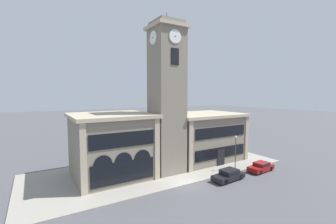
% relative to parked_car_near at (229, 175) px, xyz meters
% --- Properties ---
extents(ground_plane, '(300.00, 300.00, 0.00)m').
position_rel_parked_car_near_xyz_m(ground_plane, '(-5.38, 1.45, -0.76)').
color(ground_plane, '#4C4C51').
extents(sidewalk_kerb, '(37.97, 14.92, 0.15)m').
position_rel_parked_car_near_xyz_m(sidewalk_kerb, '(-5.38, 8.91, -0.68)').
color(sidewalk_kerb, gray).
rests_on(sidewalk_kerb, ground_plane).
extents(clock_tower, '(4.92, 4.92, 22.69)m').
position_rel_parked_car_near_xyz_m(clock_tower, '(-5.38, 6.98, 10.03)').
color(clock_tower, gray).
rests_on(clock_tower, ground_plane).
extents(town_hall_left_wing, '(10.61, 10.19, 8.72)m').
position_rel_parked_car_near_xyz_m(town_hall_left_wing, '(-12.74, 9.59, 3.63)').
color(town_hall_left_wing, gray).
rests_on(town_hall_left_wing, ground_plane).
extents(town_hall_right_wing, '(13.28, 10.19, 8.08)m').
position_rel_parked_car_near_xyz_m(town_hall_right_wing, '(3.32, 9.60, 3.31)').
color(town_hall_right_wing, gray).
rests_on(town_hall_right_wing, ground_plane).
extents(parked_car_near, '(4.79, 2.19, 1.45)m').
position_rel_parked_car_near_xyz_m(parked_car_near, '(0.00, 0.00, 0.00)').
color(parked_car_near, black).
rests_on(parked_car_near, ground_plane).
extents(parked_car_mid, '(4.39, 2.07, 1.36)m').
position_rel_parked_car_near_xyz_m(parked_car_mid, '(6.68, -0.00, -0.05)').
color(parked_car_mid, maroon).
rests_on(parked_car_mid, ground_plane).
extents(street_lamp, '(0.36, 0.36, 5.16)m').
position_rel_parked_car_near_xyz_m(street_lamp, '(3.47, 2.03, 2.83)').
color(street_lamp, '#4C4C51').
rests_on(street_lamp, sidewalk_kerb).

